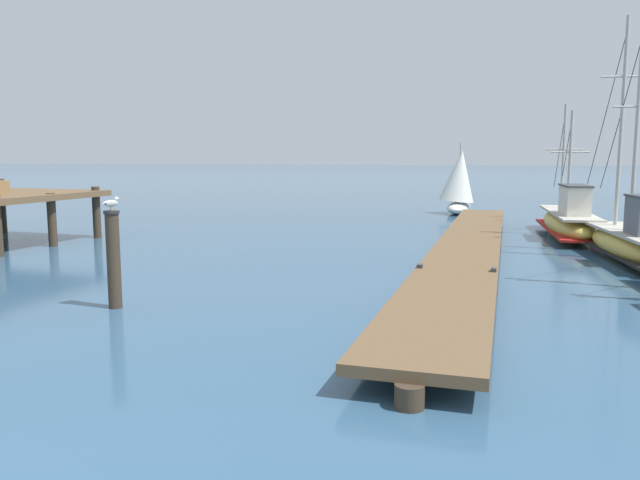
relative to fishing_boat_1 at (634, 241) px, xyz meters
The scene contains 6 objects.
floating_dock 4.54m from the fishing_boat_1, behind, with size 3.19×23.10×0.53m.
fishing_boat_1 is the anchor object (origin of this frame).
fishing_boat_2 5.38m from the fishing_boat_1, 99.86° to the left, with size 1.55×7.63×4.96m.
mooring_piling 13.91m from the fishing_boat_1, 144.01° to the right, with size 0.30×0.30×1.91m.
perched_seagull 13.99m from the fishing_boat_1, 144.00° to the right, with size 0.26×0.35×0.26m.
distant_sailboat 14.64m from the fishing_boat_1, 109.93° to the left, with size 2.21×3.64×3.62m.
Camera 1 is at (4.43, -2.19, 2.95)m, focal length 34.87 mm.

